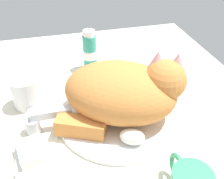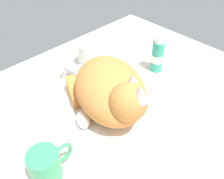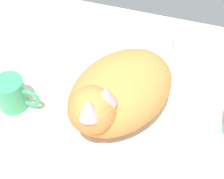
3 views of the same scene
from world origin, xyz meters
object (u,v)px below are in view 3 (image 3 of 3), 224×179
cat (117,93)px  coffee_mug (12,94)px  rinse_cup (184,49)px  soap_bar (115,42)px  faucet (142,51)px

cat → coffee_mug: size_ratio=2.94×
rinse_cup → soap_bar: bearing=-177.8°
coffee_mug → faucet: bearing=45.3°
soap_bar → faucet: bearing=-14.1°
faucet → soap_bar: 8.58cm
faucet → rinse_cup: size_ratio=1.72×
cat → coffee_mug: 25.40cm
faucet → cat: bearing=-91.7°
faucet → coffee_mug: bearing=-134.7°
cat → coffee_mug: bearing=-170.0°
rinse_cup → soap_bar: size_ratio=1.16×
faucet → rinse_cup: rinse_cup is taller
cat → faucet: bearing=88.3°
faucet → cat: 21.98cm
faucet → soap_bar: size_ratio=2.00×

